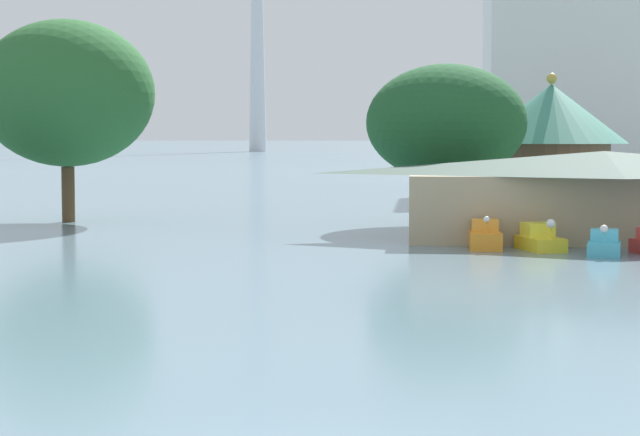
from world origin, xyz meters
TOP-DOWN VIEW (x-y plane):
  - pedal_boat_orange at (4.79, 35.42)m, footprint 1.44×2.61m
  - pedal_boat_yellow at (7.23, 35.01)m, footprint 2.22×3.04m
  - pedal_boat_cyan at (9.80, 33.05)m, footprint 1.78×2.56m
  - boathouse at (10.85, 40.20)m, footprint 20.69×8.56m
  - green_roof_pavilion at (10.10, 57.05)m, footprint 9.81×9.81m
  - shoreline_tree_tall_left at (-19.38, 49.07)m, footprint 10.52×10.52m
  - shoreline_tree_mid at (3.21, 48.29)m, footprint 9.20×9.20m
  - background_building_block at (18.69, 94.90)m, footprint 21.90×16.28m

SIDE VIEW (x-z plane):
  - pedal_boat_cyan at x=9.80m, z-range -0.25..1.16m
  - pedal_boat_yellow at x=7.23m, z-range -0.26..1.25m
  - pedal_boat_orange at x=4.79m, z-range -0.25..1.34m
  - boathouse at x=10.85m, z-range 0.10..4.53m
  - green_roof_pavilion at x=10.10m, z-range 0.21..9.41m
  - shoreline_tree_mid at x=3.21m, z-range 1.29..10.58m
  - shoreline_tree_tall_left at x=-19.38m, z-range 1.65..13.76m
  - background_building_block at x=18.69m, z-range 0.02..25.46m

